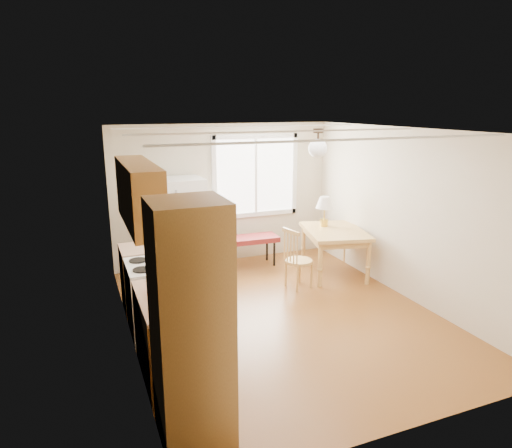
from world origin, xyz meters
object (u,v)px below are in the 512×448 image
chair (295,255)px  refrigerator (183,227)px  bench (245,241)px  dining_table (335,236)px

chair → refrigerator: bearing=124.3°
refrigerator → bench: size_ratio=1.38×
refrigerator → bench: bearing=-6.9°
bench → chair: bearing=-71.9°
bench → chair: 1.29m
chair → bench: bearing=92.9°
refrigerator → dining_table: size_ratio=1.15×
bench → dining_table: dining_table is taller
dining_table → chair: chair is taller
bench → dining_table: bearing=-32.8°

